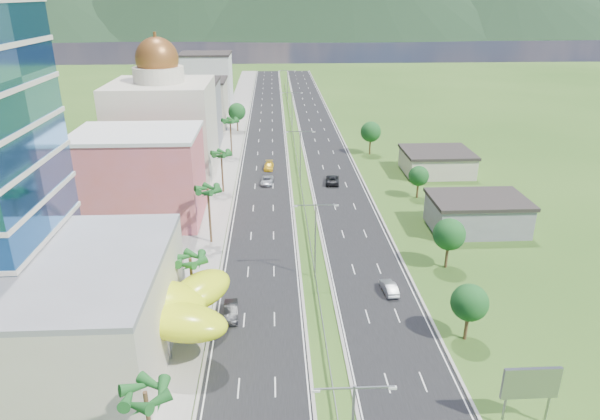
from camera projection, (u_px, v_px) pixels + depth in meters
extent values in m
plane|color=#2D5119|center=(321.00, 318.00, 64.83)|extent=(500.00, 500.00, 0.00)
cube|color=black|center=(266.00, 135.00, 147.69)|extent=(11.00, 260.00, 0.04)
cube|color=black|center=(320.00, 134.00, 148.39)|extent=(11.00, 260.00, 0.04)
cube|color=gray|center=(231.00, 135.00, 147.23)|extent=(7.00, 260.00, 0.12)
cube|color=gray|center=(296.00, 151.00, 131.17)|extent=(0.08, 216.00, 0.28)
cube|color=gray|center=(285.00, 85.00, 225.59)|extent=(0.10, 0.12, 0.70)
cube|color=gray|center=(334.00, 389.00, 37.56)|extent=(2.88, 0.12, 0.12)
cube|color=gray|center=(375.00, 387.00, 37.70)|extent=(2.88, 0.12, 0.12)
cube|color=silver|center=(316.00, 390.00, 37.54)|extent=(0.60, 0.25, 0.18)
cube|color=silver|center=(392.00, 388.00, 37.79)|extent=(0.60, 0.25, 0.18)
cylinder|color=gray|center=(315.00, 242.00, 72.00)|extent=(0.20, 0.20, 11.00)
cube|color=gray|center=(305.00, 205.00, 69.92)|extent=(2.88, 0.12, 0.12)
cube|color=gray|center=(327.00, 205.00, 70.06)|extent=(2.88, 0.12, 0.12)
cube|color=silver|center=(295.00, 206.00, 69.90)|extent=(0.60, 0.25, 0.18)
cube|color=silver|center=(336.00, 205.00, 70.16)|extent=(0.60, 0.25, 0.18)
cylinder|color=gray|center=(300.00, 157.00, 108.98)|extent=(0.20, 0.20, 11.00)
cube|color=gray|center=(293.00, 132.00, 106.91)|extent=(2.88, 0.12, 0.12)
cube|color=gray|center=(307.00, 131.00, 107.05)|extent=(2.88, 0.12, 0.12)
cube|color=silver|center=(287.00, 132.00, 106.89)|extent=(0.60, 0.25, 0.18)
cube|color=silver|center=(314.00, 132.00, 107.14)|extent=(0.60, 0.25, 0.18)
cylinder|color=gray|center=(292.00, 111.00, 150.59)|extent=(0.20, 0.20, 11.00)
cube|color=gray|center=(287.00, 93.00, 148.52)|extent=(2.88, 0.12, 0.12)
cube|color=gray|center=(297.00, 92.00, 148.66)|extent=(2.88, 0.12, 0.12)
cube|color=silver|center=(282.00, 93.00, 148.50)|extent=(0.60, 0.25, 0.18)
cube|color=silver|center=(302.00, 93.00, 148.75)|extent=(0.60, 0.25, 0.18)
cylinder|color=gray|center=(288.00, 86.00, 192.20)|extent=(0.20, 0.20, 11.00)
cube|color=gray|center=(283.00, 71.00, 190.13)|extent=(2.88, 0.12, 0.12)
cube|color=gray|center=(291.00, 71.00, 190.27)|extent=(2.88, 0.12, 0.12)
cube|color=silver|center=(280.00, 71.00, 190.11)|extent=(0.60, 0.25, 0.18)
cube|color=silver|center=(295.00, 71.00, 190.36)|extent=(0.60, 0.25, 0.18)
cube|color=#BDB19C|center=(22.00, 314.00, 55.70)|extent=(30.00, 24.00, 11.00)
cylinder|color=gray|center=(114.00, 319.00, 61.10)|extent=(0.50, 0.50, 4.00)
cylinder|color=gray|center=(168.00, 344.00, 56.80)|extent=(0.50, 0.50, 4.00)
cylinder|color=gray|center=(123.00, 363.00, 53.84)|extent=(0.50, 0.50, 4.00)
cylinder|color=gray|center=(193.00, 317.00, 61.52)|extent=(0.50, 0.50, 4.00)
cube|color=#CE5A54|center=(140.00, 178.00, 90.27)|extent=(20.00, 15.00, 15.00)
cube|color=beige|center=(164.00, 131.00, 110.59)|extent=(20.00, 20.00, 20.00)
cylinder|color=beige|center=(159.00, 74.00, 106.25)|extent=(10.00, 10.00, 3.00)
sphere|color=brown|center=(157.00, 59.00, 105.11)|extent=(8.40, 8.40, 8.40)
cube|color=gray|center=(187.00, 115.00, 134.51)|extent=(16.00, 15.00, 16.00)
cube|color=#BDB19C|center=(199.00, 104.00, 155.42)|extent=(16.00, 15.00, 13.00)
cube|color=silver|center=(207.00, 83.00, 175.75)|extent=(16.00, 15.00, 18.00)
cylinder|color=gray|center=(504.00, 410.00, 48.28)|extent=(0.24, 0.24, 3.20)
cylinder|color=gray|center=(547.00, 409.00, 48.47)|extent=(0.24, 0.24, 3.20)
cube|color=#D85919|center=(531.00, 383.00, 47.24)|extent=(5.20, 0.35, 3.20)
cube|color=gray|center=(477.00, 215.00, 88.31)|extent=(15.00, 10.00, 5.00)
cube|color=#BDB19C|center=(436.00, 163.00, 116.26)|extent=(14.00, 12.00, 4.40)
cylinder|color=#47301C|center=(192.00, 286.00, 64.53)|extent=(0.36, 0.36, 7.50)
cylinder|color=#47301C|center=(210.00, 216.00, 82.74)|extent=(0.36, 0.36, 9.00)
cylinder|color=#47301C|center=(222.00, 173.00, 104.20)|extent=(0.36, 0.36, 8.00)
cylinder|color=#47301C|center=(231.00, 138.00, 127.17)|extent=(0.36, 0.36, 8.80)
cylinder|color=#47301C|center=(237.00, 123.00, 151.02)|extent=(0.40, 0.40, 4.90)
sphere|color=#19511E|center=(237.00, 112.00, 149.83)|extent=(4.90, 4.90, 4.90)
cylinder|color=#47301C|center=(467.00, 323.00, 60.16)|extent=(0.40, 0.40, 4.20)
sphere|color=#19511E|center=(470.00, 303.00, 59.14)|extent=(4.20, 4.20, 4.20)
cylinder|color=#47301C|center=(447.00, 253.00, 75.95)|extent=(0.40, 0.40, 4.55)
sphere|color=#19511E|center=(449.00, 234.00, 74.85)|extent=(4.55, 4.55, 4.55)
cylinder|color=#47301C|center=(418.00, 188.00, 102.12)|extent=(0.40, 0.40, 3.85)
sphere|color=#19511E|center=(419.00, 176.00, 101.18)|extent=(3.85, 3.85, 3.85)
cylinder|color=#47301C|center=(370.00, 144.00, 129.47)|extent=(0.40, 0.40, 4.90)
sphere|color=#19511E|center=(371.00, 132.00, 128.28)|extent=(4.90, 4.90, 4.90)
imported|color=black|center=(231.00, 311.00, 64.75)|extent=(1.93, 4.84, 1.57)
imported|color=#A6A8AD|center=(267.00, 181.00, 109.89)|extent=(2.79, 5.27, 1.41)
imported|color=gold|center=(269.00, 166.00, 119.05)|extent=(2.31, 5.11, 1.45)
imported|color=#9A9DA2|center=(389.00, 287.00, 70.06)|extent=(1.91, 4.51, 1.45)
imported|color=black|center=(332.00, 180.00, 110.16)|extent=(3.27, 6.04, 1.61)
imported|color=black|center=(216.00, 333.00, 60.81)|extent=(0.87, 2.09, 1.30)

